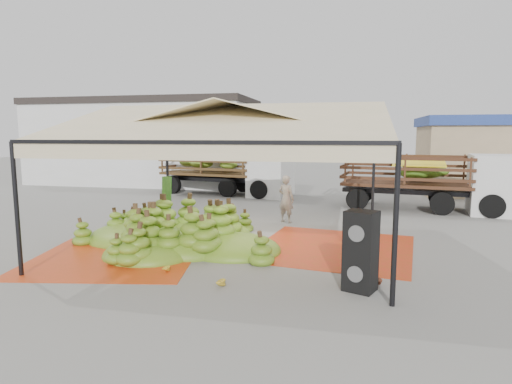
% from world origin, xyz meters
% --- Properties ---
extents(ground, '(90.00, 90.00, 0.00)m').
position_xyz_m(ground, '(0.00, 0.00, 0.00)').
color(ground, slate).
rests_on(ground, ground).
extents(canopy_tent, '(8.10, 8.10, 4.00)m').
position_xyz_m(canopy_tent, '(0.00, 0.00, 3.30)').
color(canopy_tent, black).
rests_on(canopy_tent, ground).
extents(building_white, '(14.30, 6.30, 5.40)m').
position_xyz_m(building_white, '(-10.00, 14.00, 2.71)').
color(building_white, silver).
rests_on(building_white, ground).
extents(building_tan, '(6.30, 5.30, 4.10)m').
position_xyz_m(building_tan, '(10.00, 13.00, 2.07)').
color(building_tan, tan).
rests_on(building_tan, ground).
extents(tarp_left, '(4.74, 4.58, 0.01)m').
position_xyz_m(tarp_left, '(-2.70, -2.27, 0.01)').
color(tarp_left, red).
rests_on(tarp_left, ground).
extents(tarp_right, '(4.76, 4.93, 0.01)m').
position_xyz_m(tarp_right, '(2.78, -0.07, 0.01)').
color(tarp_right, red).
rests_on(tarp_right, ground).
extents(banana_heap, '(6.64, 5.61, 1.34)m').
position_xyz_m(banana_heap, '(-1.45, -0.74, 0.67)').
color(banana_heap, '#496F17').
rests_on(banana_heap, ground).
extents(hand_yellow_a, '(0.57, 0.50, 0.22)m').
position_xyz_m(hand_yellow_a, '(0.49, -3.70, 0.11)').
color(hand_yellow_a, gold).
rests_on(hand_yellow_a, ground).
extents(hand_yellow_b, '(0.53, 0.51, 0.19)m').
position_xyz_m(hand_yellow_b, '(-0.99, -3.08, 0.09)').
color(hand_yellow_b, gold).
rests_on(hand_yellow_b, ground).
extents(hand_red_a, '(0.38, 0.31, 0.17)m').
position_xyz_m(hand_red_a, '(0.76, -1.26, 0.09)').
color(hand_red_a, maroon).
rests_on(hand_red_a, ground).
extents(hand_red_b, '(0.63, 0.61, 0.22)m').
position_xyz_m(hand_red_b, '(3.70, -2.97, 0.11)').
color(hand_red_b, '#5A2214').
rests_on(hand_red_b, ground).
extents(hand_green, '(0.59, 0.53, 0.22)m').
position_xyz_m(hand_green, '(-1.45, -2.52, 0.11)').
color(hand_green, '#3C7618').
rests_on(hand_green, ground).
extents(hanging_bunches, '(3.24, 0.24, 0.20)m').
position_xyz_m(hanging_bunches, '(-0.79, 0.02, 2.62)').
color(hanging_bunches, '#497A19').
rests_on(hanging_bunches, ground).
extents(speaker_stack, '(0.75, 0.71, 1.64)m').
position_xyz_m(speaker_stack, '(3.42, -3.31, 0.82)').
color(speaker_stack, black).
rests_on(speaker_stack, ground).
extents(banana_leaves, '(0.96, 1.36, 3.70)m').
position_xyz_m(banana_leaves, '(-2.23, 0.04, 0.00)').
color(banana_leaves, '#24671B').
rests_on(banana_leaves, ground).
extents(vendor, '(0.74, 0.63, 1.72)m').
position_xyz_m(vendor, '(0.95, 3.13, 0.86)').
color(vendor, gray).
rests_on(vendor, ground).
extents(truck_left, '(7.22, 3.50, 2.38)m').
position_xyz_m(truck_left, '(-3.01, 9.91, 1.46)').
color(truck_left, '#533E1B').
rests_on(truck_left, ground).
extents(truck_right, '(7.13, 3.26, 2.36)m').
position_xyz_m(truck_right, '(6.61, 6.94, 1.45)').
color(truck_right, '#4C2819').
rests_on(truck_right, ground).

